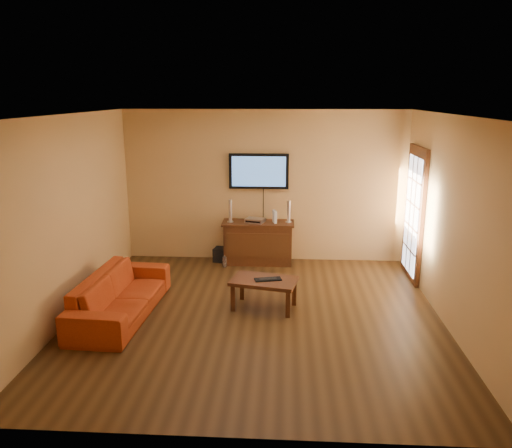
# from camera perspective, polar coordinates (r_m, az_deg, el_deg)

# --- Properties ---
(ground_plane) EXTENTS (5.00, 5.00, 0.00)m
(ground_plane) POSITION_cam_1_polar(r_m,az_deg,el_deg) (6.94, 0.01, -10.52)
(ground_plane) COLOR #35220E
(ground_plane) RESTS_ON ground
(room_walls) EXTENTS (5.00, 5.00, 5.00)m
(room_walls) POSITION_cam_1_polar(r_m,az_deg,el_deg) (7.02, 0.31, 4.28)
(room_walls) COLOR tan
(room_walls) RESTS_ON ground
(french_door) EXTENTS (0.07, 1.02, 2.22)m
(french_door) POSITION_cam_1_polar(r_m,az_deg,el_deg) (8.45, 17.59, 0.95)
(french_door) COLOR #3F1E0E
(french_door) RESTS_ON ground
(media_console) EXTENTS (1.27, 0.48, 0.76)m
(media_console) POSITION_cam_1_polar(r_m,az_deg,el_deg) (8.91, 0.24, -2.12)
(media_console) COLOR #3F1E0E
(media_console) RESTS_ON ground
(television) EXTENTS (1.05, 0.08, 0.62)m
(television) POSITION_cam_1_polar(r_m,az_deg,el_deg) (8.84, 0.33, 6.05)
(television) COLOR black
(television) RESTS_ON ground
(coffee_table) EXTENTS (1.00, 0.72, 0.43)m
(coffee_table) POSITION_cam_1_polar(r_m,az_deg,el_deg) (7.06, 0.92, -6.83)
(coffee_table) COLOR #3F1E0E
(coffee_table) RESTS_ON ground
(sofa) EXTENTS (0.71, 2.07, 0.80)m
(sofa) POSITION_cam_1_polar(r_m,az_deg,el_deg) (7.07, -15.26, -7.06)
(sofa) COLOR #A63612
(sofa) RESTS_ON ground
(speaker_left) EXTENTS (0.11, 0.11, 0.40)m
(speaker_left) POSITION_cam_1_polar(r_m,az_deg,el_deg) (8.78, -2.95, 1.40)
(speaker_left) COLOR silver
(speaker_left) RESTS_ON media_console
(speaker_right) EXTENTS (0.11, 0.11, 0.39)m
(speaker_right) POSITION_cam_1_polar(r_m,az_deg,el_deg) (8.77, 3.76, 1.34)
(speaker_right) COLOR silver
(speaker_right) RESTS_ON media_console
(av_receiver) EXTENTS (0.37, 0.32, 0.07)m
(av_receiver) POSITION_cam_1_polar(r_m,az_deg,el_deg) (8.78, -0.10, 0.42)
(av_receiver) COLOR silver
(av_receiver) RESTS_ON media_console
(game_console) EXTENTS (0.09, 0.17, 0.22)m
(game_console) POSITION_cam_1_polar(r_m,az_deg,el_deg) (8.75, 2.14, 0.85)
(game_console) COLOR white
(game_console) RESTS_ON media_console
(subwoofer) EXTENTS (0.29, 0.29, 0.25)m
(subwoofer) POSITION_cam_1_polar(r_m,az_deg,el_deg) (9.10, -4.00, -3.50)
(subwoofer) COLOR black
(subwoofer) RESTS_ON ground
(bottle) EXTENTS (0.07, 0.07, 0.21)m
(bottle) POSITION_cam_1_polar(r_m,az_deg,el_deg) (8.79, -3.62, -4.33)
(bottle) COLOR white
(bottle) RESTS_ON ground
(keyboard) EXTENTS (0.40, 0.22, 0.02)m
(keyboard) POSITION_cam_1_polar(r_m,az_deg,el_deg) (7.02, 1.38, -6.32)
(keyboard) COLOR black
(keyboard) RESTS_ON coffee_table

